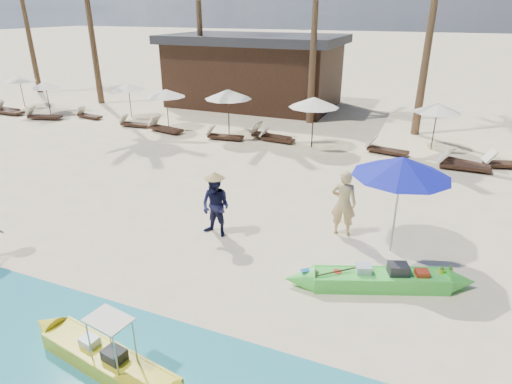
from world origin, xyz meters
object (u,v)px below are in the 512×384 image
at_px(green_canoe, 380,279).
at_px(tourist, 344,203).
at_px(yellow_canoe, 109,362).
at_px(blue_umbrella, 402,167).

distance_m(green_canoe, tourist, 2.61).
height_order(yellow_canoe, blue_umbrella, blue_umbrella).
bearing_deg(tourist, green_canoe, 118.81).
height_order(yellow_canoe, tourist, tourist).
distance_m(green_canoe, yellow_canoe, 5.83).
relative_size(tourist, blue_umbrella, 0.74).
relative_size(yellow_canoe, blue_umbrella, 1.79).
height_order(green_canoe, blue_umbrella, blue_umbrella).
height_order(green_canoe, yellow_canoe, yellow_canoe).
bearing_deg(blue_umbrella, green_canoe, -91.77).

